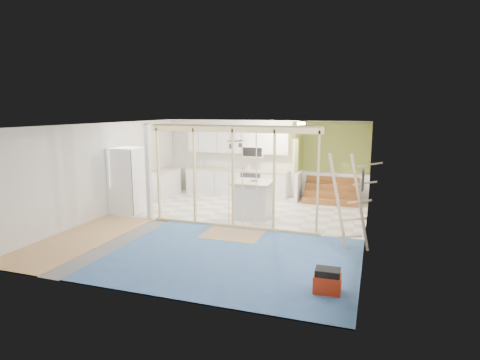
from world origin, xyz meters
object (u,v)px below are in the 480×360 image
(island, at_px, (253,200))
(toolbox, at_px, (327,282))
(fridge, at_px, (127,181))
(ladder, at_px, (352,202))

(island, height_order, toolbox, island)
(fridge, relative_size, toolbox, 4.21)
(toolbox, height_order, ladder, ladder)
(island, height_order, ladder, ladder)
(toolbox, bearing_deg, fridge, 149.01)
(island, bearing_deg, toolbox, -59.71)
(toolbox, distance_m, ladder, 2.43)
(fridge, distance_m, ladder, 6.40)
(fridge, xyz_separation_m, ladder, (6.30, -1.15, 0.10))
(toolbox, xyz_separation_m, ladder, (0.21, 2.27, 0.85))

